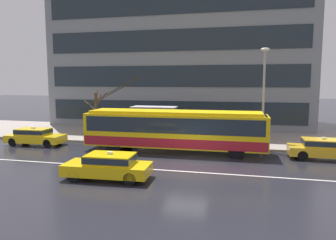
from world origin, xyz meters
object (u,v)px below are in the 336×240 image
(taxi_queued_behind_bus, at_px, (35,136))
(pedestrian_approaching_curb, at_px, (169,127))
(bus_shelter, at_px, (155,115))
(pedestrian_at_shelter, at_px, (168,122))
(taxi_ahead_of_bus, at_px, (325,148))
(pedestrian_walking_past, at_px, (134,118))
(street_lamp, at_px, (264,90))
(street_tree_bare, at_px, (96,110))
(taxi_oncoming_near, at_px, (108,165))
(trolleybus, at_px, (175,129))

(taxi_queued_behind_bus, relative_size, pedestrian_approaching_curb, 2.59)
(bus_shelter, xyz_separation_m, pedestrian_approaching_curb, (1.17, -0.04, -0.97))
(taxi_queued_behind_bus, bearing_deg, pedestrian_at_shelter, 15.56)
(taxi_ahead_of_bus, distance_m, pedestrian_walking_past, 14.77)
(taxi_ahead_of_bus, relative_size, pedestrian_walking_past, 2.34)
(pedestrian_approaching_curb, xyz_separation_m, street_lamp, (7.25, -1.79, 3.11))
(street_tree_bare, bearing_deg, taxi_oncoming_near, -61.56)
(taxi_oncoming_near, height_order, taxi_ahead_of_bus, same)
(taxi_oncoming_near, relative_size, taxi_ahead_of_bus, 0.96)
(pedestrian_at_shelter, relative_size, pedestrian_walking_past, 1.03)
(taxi_ahead_of_bus, bearing_deg, trolleybus, -179.71)
(bus_shelter, xyz_separation_m, pedestrian_at_shelter, (1.43, -1.32, -0.41))
(bus_shelter, bearing_deg, pedestrian_walking_past, 166.10)
(taxi_oncoming_near, distance_m, taxi_ahead_of_bus, 13.43)
(trolleybus, xyz_separation_m, street_tree_bare, (-7.81, 4.05, 0.77))
(taxi_ahead_of_bus, relative_size, street_lamp, 0.65)
(taxi_oncoming_near, relative_size, taxi_queued_behind_bus, 0.99)
(street_lamp, bearing_deg, pedestrian_at_shelter, 175.82)
(bus_shelter, bearing_deg, taxi_oncoming_near, -86.72)
(bus_shelter, relative_size, pedestrian_walking_past, 1.87)
(street_tree_bare, bearing_deg, pedestrian_walking_past, 5.67)
(trolleybus, bearing_deg, pedestrian_walking_past, 135.57)
(taxi_ahead_of_bus, height_order, bus_shelter, bus_shelter)
(taxi_oncoming_near, distance_m, taxi_queued_behind_bus, 11.25)
(taxi_ahead_of_bus, bearing_deg, taxi_queued_behind_bus, -179.43)
(taxi_queued_behind_bus, relative_size, street_lamp, 0.63)
(street_lamp, height_order, street_tree_bare, street_lamp)
(pedestrian_approaching_curb, bearing_deg, pedestrian_at_shelter, -78.44)
(taxi_ahead_of_bus, xyz_separation_m, pedestrian_approaching_curb, (-10.96, 3.81, 0.45))
(bus_shelter, height_order, pedestrian_approaching_curb, bus_shelter)
(trolleybus, distance_m, bus_shelter, 4.67)
(trolleybus, xyz_separation_m, bus_shelter, (-2.51, 3.90, 0.56))
(taxi_ahead_of_bus, bearing_deg, street_lamp, 151.38)
(bus_shelter, xyz_separation_m, pedestrian_walking_past, (-1.96, 0.48, -0.43))
(pedestrian_at_shelter, bearing_deg, bus_shelter, 137.28)
(pedestrian_at_shelter, height_order, pedestrian_approaching_curb, pedestrian_at_shelter)
(taxi_queued_behind_bus, xyz_separation_m, bus_shelter, (8.41, 4.06, 1.42))
(taxi_ahead_of_bus, bearing_deg, pedestrian_walking_past, 162.89)
(pedestrian_walking_past, bearing_deg, taxi_ahead_of_bus, -17.11)
(pedestrian_at_shelter, bearing_deg, pedestrian_walking_past, 151.96)
(taxi_queued_behind_bus, relative_size, pedestrian_at_shelter, 2.22)
(bus_shelter, bearing_deg, trolleybus, -57.20)
(taxi_oncoming_near, xyz_separation_m, street_lamp, (7.80, 8.94, 3.56))
(bus_shelter, distance_m, pedestrian_at_shelter, 1.99)
(pedestrian_approaching_curb, xyz_separation_m, pedestrian_walking_past, (-3.13, 0.53, 0.55))
(pedestrian_walking_past, xyz_separation_m, street_lamp, (10.38, -2.31, 2.56))
(taxi_queued_behind_bus, xyz_separation_m, street_lamp, (16.83, 2.23, 3.56))
(pedestrian_walking_past, bearing_deg, street_lamp, -12.57)
(taxi_queued_behind_bus, height_order, pedestrian_at_shelter, pedestrian_at_shelter)
(taxi_queued_behind_bus, bearing_deg, taxi_ahead_of_bus, 0.57)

